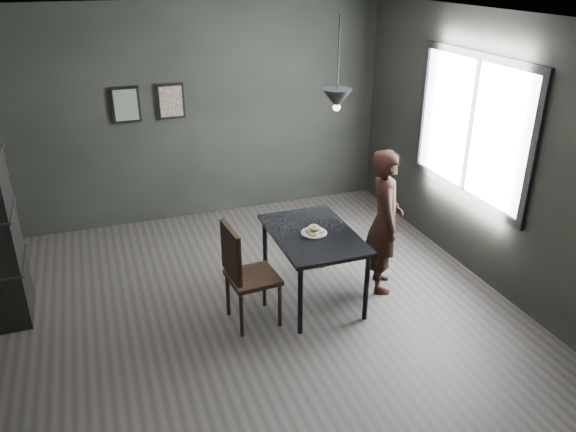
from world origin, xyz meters
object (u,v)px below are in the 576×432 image
object	(u,v)px
white_plate	(314,234)
wood_chair	(243,269)
woman	(385,221)
cafe_table	(313,240)
pendant_lamp	(337,99)

from	to	relation	value
white_plate	wood_chair	bearing A→B (deg)	-167.58
woman	wood_chair	distance (m)	1.58
cafe_table	pendant_lamp	size ratio (longest dim) A/B	1.39
woman	wood_chair	bearing A→B (deg)	116.95
white_plate	pendant_lamp	distance (m)	1.33
wood_chair	pendant_lamp	bearing A→B (deg)	11.29
white_plate	cafe_table	bearing A→B (deg)	79.45
wood_chair	pendant_lamp	world-z (taller)	pendant_lamp
cafe_table	white_plate	world-z (taller)	white_plate
cafe_table	pendant_lamp	xyz separation A→B (m)	(0.25, 0.10, 1.38)
wood_chair	cafe_table	bearing A→B (deg)	9.46
woman	white_plate	bearing A→B (deg)	110.22
cafe_table	pendant_lamp	bearing A→B (deg)	21.80
white_plate	wood_chair	xyz separation A→B (m)	(-0.78, -0.17, -0.16)
woman	cafe_table	bearing A→B (deg)	107.97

